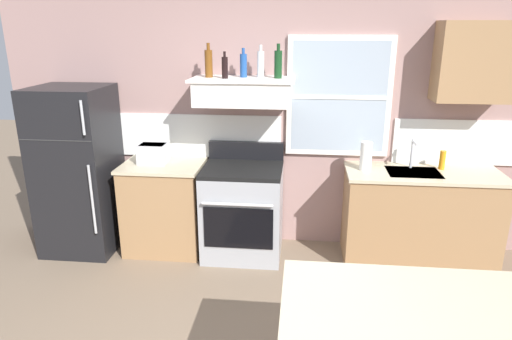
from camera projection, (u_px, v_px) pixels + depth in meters
name	position (u px, v px, depth m)	size (l,w,h in m)	color
back_wall	(275.00, 115.00, 4.53)	(5.40, 0.11, 2.70)	gray
refrigerator	(78.00, 170.00, 4.52)	(0.70, 0.72, 1.66)	black
counter_left_of_stove	(165.00, 206.00, 4.60)	(0.79, 0.63, 0.91)	#9E754C
toaster	(153.00, 153.00, 4.46)	(0.30, 0.20, 0.19)	silver
stove_range	(243.00, 210.00, 4.49)	(0.76, 0.69, 1.09)	#9EA0A5
range_hood_shelf	(243.00, 91.00, 4.22)	(0.96, 0.52, 0.24)	white
bottle_amber_wine	(209.00, 63.00, 4.20)	(0.07, 0.07, 0.31)	brown
bottle_balsamic_dark	(225.00, 67.00, 4.12)	(0.06, 0.06, 0.24)	black
bottle_blue_liqueur	(243.00, 65.00, 4.21)	(0.07, 0.07, 0.27)	#1E478C
bottle_clear_tall	(261.00, 64.00, 4.19)	(0.06, 0.06, 0.30)	silver
bottle_dark_green_wine	(278.00, 64.00, 4.12)	(0.07, 0.07, 0.31)	#143819
counter_right_with_sink	(419.00, 217.00, 4.35)	(1.43, 0.63, 0.91)	#9E754C
sink_faucet	(413.00, 151.00, 4.27)	(0.03, 0.17, 0.28)	silver
paper_towel_roll	(366.00, 156.00, 4.23)	(0.11, 0.11, 0.27)	white
dish_soap_bottle	(442.00, 160.00, 4.27)	(0.06, 0.06, 0.18)	orange
upper_cabinet_right	(474.00, 62.00, 4.01)	(0.64, 0.32, 0.70)	#9E754C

